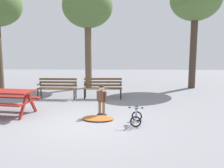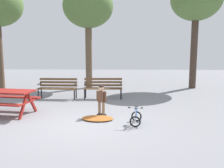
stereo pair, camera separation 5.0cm
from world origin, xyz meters
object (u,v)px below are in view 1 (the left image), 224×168
child_standing (102,98)px  kids_bicycle (136,117)px  park_bench_far_left (57,87)px  picnic_table (4,96)px  park_bench_left (103,86)px

child_standing → kids_bicycle: child_standing is taller
park_bench_far_left → kids_bicycle: size_ratio=2.70×
picnic_table → park_bench_left: size_ratio=1.23×
picnic_table → child_standing: 3.08m
picnic_table → park_bench_far_left: (1.05, 2.48, -0.08)m
park_bench_left → kids_bicycle: 3.68m
picnic_table → child_standing: bearing=-1.9°
park_bench_far_left → child_standing: child_standing is taller
picnic_table → park_bench_left: park_bench_left is taller
park_bench_left → kids_bicycle: (1.14, -3.48, -0.31)m
child_standing → park_bench_left: bearing=92.8°
park_bench_left → kids_bicycle: size_ratio=2.70×
park_bench_left → child_standing: bearing=-87.2°
picnic_table → child_standing: size_ratio=2.02×
picnic_table → park_bench_far_left: bearing=67.1°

